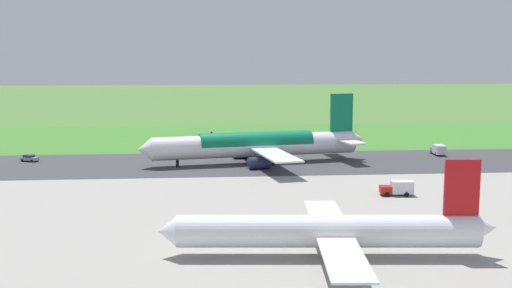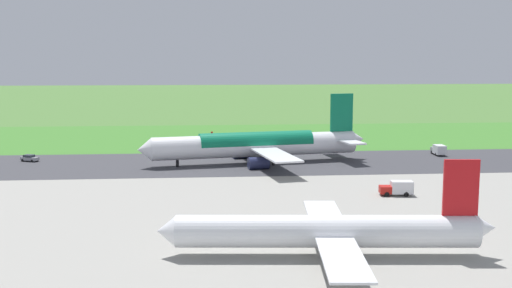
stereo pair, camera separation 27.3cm
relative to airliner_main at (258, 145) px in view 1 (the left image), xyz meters
name	(u,v)px [view 1 (the left image)]	position (x,y,z in m)	size (l,w,h in m)	color
ground_plane	(282,163)	(-5.71, 0.07, -4.35)	(800.00, 800.00, 0.00)	#477233
runway_asphalt	(282,163)	(-5.71, 0.07, -4.32)	(600.00, 32.63, 0.06)	#38383D
apron_concrete	(339,240)	(-5.71, 61.43, -4.33)	(440.00, 110.00, 0.05)	gray
grass_verge_foreground	(265,139)	(-5.71, -40.94, -4.33)	(600.00, 80.00, 0.04)	#3C782B
airliner_main	(258,145)	(0.00, 0.00, 0.00)	(53.90, 44.36, 15.88)	white
airliner_parked_mid	(329,231)	(-2.93, 68.12, -1.02)	(41.79, 34.22, 12.19)	white
service_truck_baggage	(398,188)	(-21.93, 35.76, -2.95)	(5.98, 2.77, 2.65)	#B21914
service_truck_fuel	(438,150)	(-46.12, -7.79, -2.95)	(2.50, 5.88, 2.65)	gray
service_car_ops	(29,158)	(53.31, -6.59, -3.51)	(4.56, 3.45, 1.62)	gray
no_stopping_sign	(212,134)	(10.06, -43.66, -3.02)	(0.60, 0.10, 2.21)	slate
traffic_cone_orange	(200,138)	(13.60, -43.86, -4.08)	(0.40, 0.40, 0.55)	orange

